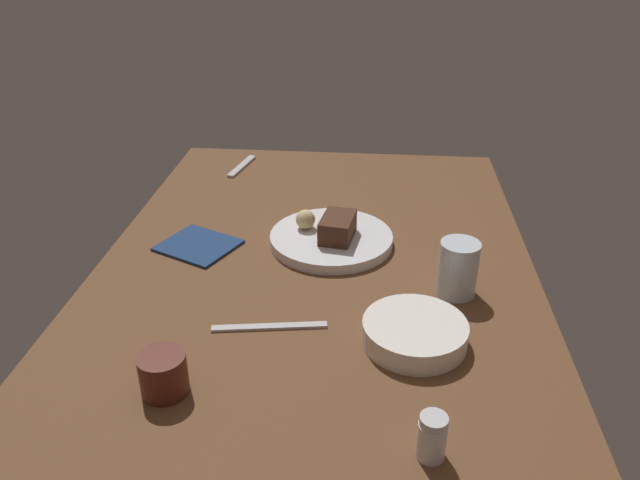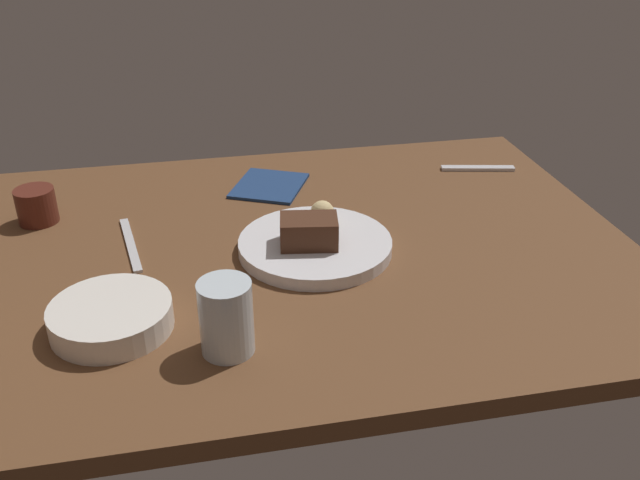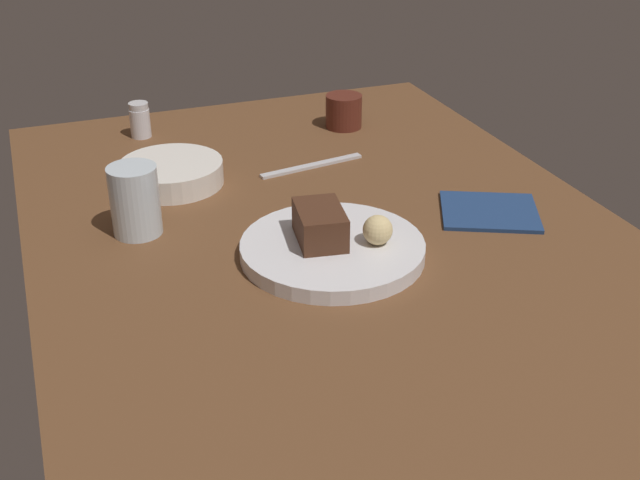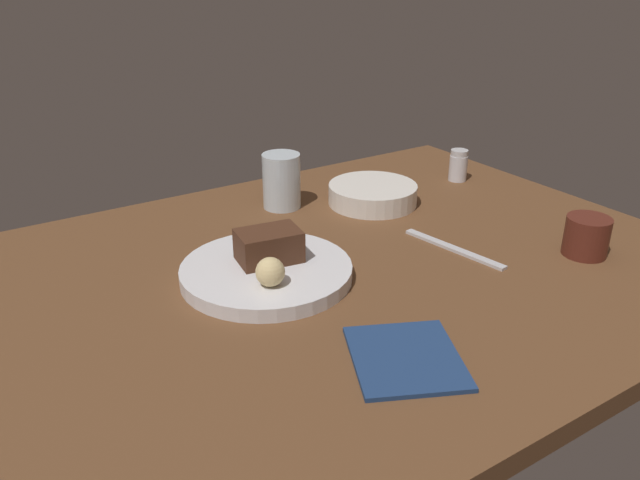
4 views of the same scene
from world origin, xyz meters
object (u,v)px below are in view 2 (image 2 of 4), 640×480
Objects in this scene: side_bowl at (111,317)px; dessert_spoon at (478,168)px; water_glass at (226,317)px; folded_napkin at (269,186)px; bread_roll at (322,212)px; coffee_cup at (36,206)px; dessert_plate at (315,245)px; butter_knife at (131,244)px; chocolate_cake_slice at (309,231)px.

side_bowl is 82.71cm from dessert_spoon.
water_glass reaches higher than folded_napkin.
dessert_spoon is (-37.31, -21.31, -3.78)cm from bread_roll.
water_glass reaches higher than dessert_spoon.
coffee_cup reaches higher than side_bowl.
dessert_spoon is at bearing -137.94° from water_glass.
folded_napkin is (43.49, 0.01, -0.05)cm from dessert_spoon.
water_glass is 0.71× the size of folded_napkin.
dessert_plate is 1.32× the size of butter_knife.
dessert_spoon is at bearing -83.61° from butter_knife.
coffee_cup is at bearing -25.79° from chocolate_cake_slice.
chocolate_cake_slice reaches higher than dessert_spoon.
side_bowl is (31.32, 15.60, 0.82)cm from dessert_plate.
water_glass reaches higher than side_bowl.
bread_roll reaches higher than folded_napkin.
side_bowl is (30.06, 14.26, -2.57)cm from chocolate_cake_slice.
dessert_plate is at bearing 156.21° from coffee_cup.
bread_roll is 32.38cm from butter_knife.
folded_napkin is at bearing -62.68° from butter_knife.
dessert_spoon is at bearing -175.55° from coffee_cup.
coffee_cup is (44.59, -21.55, -1.32)cm from chocolate_cake_slice.
bread_roll is at bearing 163.07° from coffee_cup.
side_bowl is 1.11× the size of dessert_spoon.
water_glass reaches higher than coffee_cup.
folded_napkin is at bearing -122.92° from side_bowl.
water_glass is 17.37cm from side_bowl.
coffee_cup is 0.48× the size of folded_napkin.
bread_roll is 0.28× the size of folded_napkin.
water_glass is 0.61× the size of side_bowl.
bread_roll is 50.37cm from coffee_cup.
side_bowl is (15.11, -7.95, -3.19)cm from water_glass.
chocolate_cake_slice is 7.77cm from bread_roll.
side_bowl is 2.43× the size of coffee_cup.
chocolate_cake_slice is 0.90× the size of water_glass.
side_bowl reaches higher than folded_napkin.
chocolate_cake_slice reaches higher than side_bowl.
dessert_plate is 35.00cm from side_bowl.
coffee_cup is 85.79cm from dessert_spoon.
butter_knife is 1.33× the size of folded_napkin.
folded_napkin is at bearing -103.78° from water_glass.
coffee_cup is at bearing -55.89° from water_glass.
chocolate_cake_slice is at bearing 46.51° from dessert_spoon.
folded_napkin is (3.85, -26.84, -0.75)cm from dessert_plate.
bread_roll is 22.50cm from folded_napkin.
bread_roll is at bearing 106.19° from folded_napkin.
bread_roll is (-2.33, -5.55, 3.08)cm from dessert_plate.
butter_knife is at bearing -17.96° from chocolate_cake_slice.
folded_napkin is at bearing -171.03° from coffee_cup.
chocolate_cake_slice reaches higher than butter_knife.
dessert_spoon is at bearing -150.26° from bread_roll.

